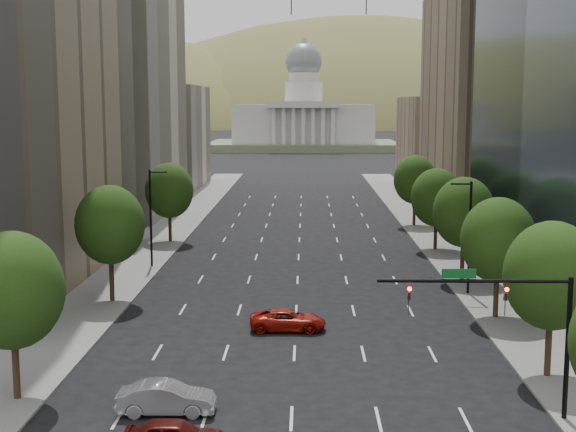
# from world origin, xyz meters

# --- Properties ---
(sidewalk_left) EXTENTS (6.00, 200.00, 0.15)m
(sidewalk_left) POSITION_xyz_m (-15.50, 60.00, 0.07)
(sidewalk_left) COLOR slate
(sidewalk_left) RESTS_ON ground
(sidewalk_right) EXTENTS (6.00, 200.00, 0.15)m
(sidewalk_right) POSITION_xyz_m (15.50, 60.00, 0.07)
(sidewalk_right) COLOR slate
(sidewalk_right) RESTS_ON ground
(midrise_cream_left) EXTENTS (14.00, 30.00, 35.00)m
(midrise_cream_left) POSITION_xyz_m (-25.00, 103.00, 17.50)
(midrise_cream_left) COLOR beige
(midrise_cream_left) RESTS_ON ground
(filler_left) EXTENTS (14.00, 26.00, 18.00)m
(filler_left) POSITION_xyz_m (-25.00, 136.00, 9.00)
(filler_left) COLOR beige
(filler_left) RESTS_ON ground
(parking_tan_right) EXTENTS (14.00, 30.00, 30.00)m
(parking_tan_right) POSITION_xyz_m (25.00, 100.00, 15.00)
(parking_tan_right) COLOR #8C7759
(parking_tan_right) RESTS_ON ground
(filler_right) EXTENTS (14.00, 26.00, 16.00)m
(filler_right) POSITION_xyz_m (25.00, 133.00, 8.00)
(filler_right) COLOR #8C7759
(filler_right) RESTS_ON ground
(tree_right_1) EXTENTS (5.20, 5.20, 8.75)m
(tree_right_1) POSITION_xyz_m (14.00, 36.00, 5.75)
(tree_right_1) COLOR #382316
(tree_right_1) RESTS_ON ground
(tree_right_2) EXTENTS (5.20, 5.20, 8.61)m
(tree_right_2) POSITION_xyz_m (14.00, 48.00, 5.60)
(tree_right_2) COLOR #382316
(tree_right_2) RESTS_ON ground
(tree_right_3) EXTENTS (5.20, 5.20, 8.89)m
(tree_right_3) POSITION_xyz_m (14.00, 60.00, 5.89)
(tree_right_3) COLOR #382316
(tree_right_3) RESTS_ON ground
(tree_right_4) EXTENTS (5.20, 5.20, 8.46)m
(tree_right_4) POSITION_xyz_m (14.00, 74.00, 5.46)
(tree_right_4) COLOR #382316
(tree_right_4) RESTS_ON ground
(tree_right_5) EXTENTS (5.20, 5.20, 8.75)m
(tree_right_5) POSITION_xyz_m (14.00, 90.00, 5.75)
(tree_right_5) COLOR #382316
(tree_right_5) RESTS_ON ground
(tree_left_0) EXTENTS (5.20, 5.20, 8.75)m
(tree_left_0) POSITION_xyz_m (-14.00, 32.00, 5.75)
(tree_left_0) COLOR #382316
(tree_left_0) RESTS_ON ground
(tree_left_1) EXTENTS (5.20, 5.20, 8.97)m
(tree_left_1) POSITION_xyz_m (-14.00, 52.00, 5.96)
(tree_left_1) COLOR #382316
(tree_left_1) RESTS_ON ground
(tree_left_2) EXTENTS (5.20, 5.20, 8.68)m
(tree_left_2) POSITION_xyz_m (-14.00, 78.00, 5.68)
(tree_left_2) COLOR #382316
(tree_left_2) RESTS_ON ground
(streetlight_rn) EXTENTS (1.70, 0.20, 9.00)m
(streetlight_rn) POSITION_xyz_m (13.44, 55.00, 4.84)
(streetlight_rn) COLOR black
(streetlight_rn) RESTS_ON ground
(streetlight_ln) EXTENTS (1.70, 0.20, 9.00)m
(streetlight_ln) POSITION_xyz_m (-13.44, 65.00, 4.84)
(streetlight_ln) COLOR black
(streetlight_ln) RESTS_ON ground
(traffic_signal) EXTENTS (9.12, 0.40, 7.38)m
(traffic_signal) POSITION_xyz_m (10.53, 30.00, 5.17)
(traffic_signal) COLOR black
(traffic_signal) RESTS_ON ground
(capitol) EXTENTS (60.00, 40.00, 35.20)m
(capitol) POSITION_xyz_m (0.00, 249.71, 8.58)
(capitol) COLOR #596647
(capitol) RESTS_ON ground
(foothills) EXTENTS (720.00, 413.00, 263.00)m
(foothills) POSITION_xyz_m (34.67, 599.39, -37.78)
(foothills) COLOR olive
(foothills) RESTS_ON ground
(car_silver) EXTENTS (4.81, 1.78, 1.57)m
(car_silver) POSITION_xyz_m (-6.11, 30.48, 0.79)
(car_silver) COLOR #9C9CA1
(car_silver) RESTS_ON ground
(car_red_far) EXTENTS (5.06, 2.37, 1.40)m
(car_red_far) POSITION_xyz_m (-0.50, 44.88, 0.70)
(car_red_far) COLOR #99140B
(car_red_far) RESTS_ON ground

